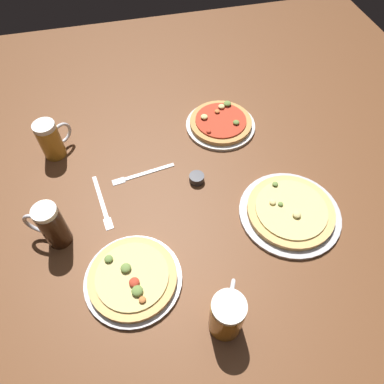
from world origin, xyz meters
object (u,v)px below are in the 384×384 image
Objects in this scene: pizza_plate_near at (133,278)px; fork_spare at (142,174)px; pizza_plate_side at (290,212)px; ramekin_sauce at (197,178)px; beer_mug_dark at (51,139)px; pizza_plate_far at (221,123)px; beer_mug_pale at (51,226)px; beer_mug_amber at (227,314)px; fork_left at (102,203)px.

pizza_plate_near is 0.40m from fork_spare.
pizza_plate_side reaches higher than ramekin_sauce.
ramekin_sauce is at bearing 141.40° from pizza_plate_side.
beer_mug_dark is at bearing 152.26° from ramekin_sauce.
fork_spare is at bearing -153.46° from pizza_plate_far.
pizza_plate_near is 0.41m from ramekin_sauce.
pizza_plate_far is 1.64× the size of beer_mug_pale.
pizza_plate_far is at bearing 74.54° from beer_mug_amber.
pizza_plate_near is 5.37× the size of ramekin_sauce.
fork_spare is at bearing 31.73° from fork_left.
beer_mug_dark is (-0.21, 0.56, 0.06)m from pizza_plate_near.
beer_mug_pale is 0.36m from fork_spare.
pizza_plate_near is at bearing -168.71° from pizza_plate_side.
beer_mug_dark is 0.64× the size of fork_left.
fork_spare is (-0.34, -0.17, -0.01)m from pizza_plate_far.
pizza_plate_far is 1.18× the size of fork_left.
pizza_plate_near reaches higher than pizza_plate_side.
beer_mug_pale is (-0.43, 0.37, 0.01)m from beer_mug_amber.
beer_mug_amber reaches higher than pizza_plate_far.
ramekin_sauce is (-0.16, -0.24, -0.00)m from pizza_plate_far.
beer_mug_amber reaches higher than fork_spare.
fork_left is at bearing -148.27° from fork_spare.
fork_left is (0.14, 0.10, -0.08)m from beer_mug_pale.
beer_mug_dark reaches higher than pizza_plate_far.
pizza_plate_side is at bearing -32.43° from fork_spare.
pizza_plate_near is at bearing -69.84° from beer_mug_dark.
ramekin_sauce is at bearing -27.74° from beer_mug_dark.
pizza_plate_side is 0.33m from ramekin_sauce.
beer_mug_pale is at bearing -146.01° from fork_spare.
beer_mug_dark reaches higher than fork_left.
beer_mug_pale reaches higher than beer_mug_dark.
pizza_plate_near is 1.84× the size of beer_mug_amber.
beer_mug_dark reaches higher than ramekin_sauce.
pizza_plate_side is (0.53, 0.11, -0.00)m from pizza_plate_near.
beer_mug_amber is 2.92× the size of ramekin_sauce.
pizza_plate_side is 0.87m from beer_mug_dark.
ramekin_sauce reaches higher than fork_left.
pizza_plate_far is 1.86× the size of beer_mug_dark.
beer_mug_amber is at bearing -95.23° from ramekin_sauce.
pizza_plate_far is at bearing 52.58° from pizza_plate_near.
fork_left is at bearing 162.31° from pizza_plate_side.
beer_mug_pale is 0.73× the size of fork_spare.
fork_left is (-0.59, 0.19, -0.01)m from pizza_plate_side.
beer_mug_amber reaches higher than beer_mug_dark.
beer_mug_dark is at bearing 117.99° from fork_left.
pizza_plate_near is 1.23× the size of fork_left.
beer_mug_amber is at bearing -38.58° from pizza_plate_near.
pizza_plate_far reaches higher than ramekin_sauce.
pizza_plate_side is at bearing -38.60° from ramekin_sauce.
pizza_plate_near is 0.54m from pizza_plate_side.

